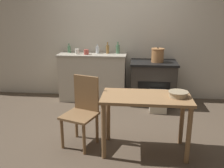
{
  "coord_description": "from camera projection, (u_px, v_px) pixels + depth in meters",
  "views": [
    {
      "loc": [
        0.39,
        -3.38,
        1.73
      ],
      "look_at": [
        0.0,
        0.39,
        0.6
      ],
      "focal_mm": 40.0,
      "sensor_mm": 36.0,
      "label": 1
    }
  ],
  "objects": [
    {
      "name": "chair",
      "position": [
        82.0,
        110.0,
        3.26
      ],
      "size": [
        0.51,
        0.51,
        0.91
      ],
      "rotation": [
        0.0,
        0.0,
        -0.35
      ],
      "color": "olive",
      "rests_on": "ground_plane"
    },
    {
      "name": "cup_center_right",
      "position": [
        77.0,
        51.0,
        4.76
      ],
      "size": [
        0.08,
        0.08,
        0.09
      ],
      "primitive_type": "cylinder",
      "color": "silver",
      "rests_on": "counter_cabinet"
    },
    {
      "name": "bottle_far_left",
      "position": [
        118.0,
        49.0,
        4.8
      ],
      "size": [
        0.07,
        0.07,
        0.22
      ],
      "color": "#517F5B",
      "rests_on": "counter_cabinet"
    },
    {
      "name": "mixing_bowl_large",
      "position": [
        178.0,
        94.0,
        2.96
      ],
      "size": [
        0.24,
        0.24,
        0.07
      ],
      "color": "tan",
      "rests_on": "work_table"
    },
    {
      "name": "cup_center",
      "position": [
        86.0,
        52.0,
        4.69
      ],
      "size": [
        0.09,
        0.09,
        0.09
      ],
      "primitive_type": "cylinder",
      "color": "#B74C42",
      "rests_on": "counter_cabinet"
    },
    {
      "name": "work_table",
      "position": [
        146.0,
        106.0,
        3.04
      ],
      "size": [
        1.07,
        0.55,
        0.74
      ],
      "color": "#997047",
      "rests_on": "ground_plane"
    },
    {
      "name": "flour_sack",
      "position": [
        158.0,
        102.0,
        4.34
      ],
      "size": [
        0.29,
        0.2,
        0.39
      ],
      "primitive_type": "cube",
      "color": "beige",
      "rests_on": "ground_plane"
    },
    {
      "name": "stove",
      "position": [
        153.0,
        82.0,
        4.75
      ],
      "size": [
        0.86,
        0.66,
        0.81
      ],
      "color": "#38332D",
      "rests_on": "ground_plane"
    },
    {
      "name": "wall_back",
      "position": [
        118.0,
        34.0,
        4.9
      ],
      "size": [
        8.0,
        0.07,
        2.55
      ],
      "color": "beige",
      "rests_on": "ground_plane"
    },
    {
      "name": "stock_pot",
      "position": [
        158.0,
        55.0,
        4.57
      ],
      "size": [
        0.24,
        0.24,
        0.28
      ],
      "color": "#B77A47",
      "rests_on": "stove"
    },
    {
      "name": "bottle_left",
      "position": [
        69.0,
        49.0,
        4.89
      ],
      "size": [
        0.06,
        0.06,
        0.18
      ],
      "color": "#517F5B",
      "rests_on": "counter_cabinet"
    },
    {
      "name": "bottle_center_left",
      "position": [
        97.0,
        50.0,
        4.81
      ],
      "size": [
        0.07,
        0.07,
        0.17
      ],
      "color": "silver",
      "rests_on": "counter_cabinet"
    },
    {
      "name": "counter_cabinet",
      "position": [
        93.0,
        77.0,
        4.91
      ],
      "size": [
        1.3,
        0.52,
        0.92
      ],
      "color": "beige",
      "rests_on": "ground_plane"
    },
    {
      "name": "ground_plane",
      "position": [
        109.0,
        130.0,
        3.75
      ],
      "size": [
        14.0,
        14.0,
        0.0
      ],
      "primitive_type": "plane",
      "color": "brown"
    },
    {
      "name": "bottle_mid_left",
      "position": [
        108.0,
        49.0,
        4.78
      ],
      "size": [
        0.06,
        0.06,
        0.22
      ],
      "color": "olive",
      "rests_on": "counter_cabinet"
    }
  ]
}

